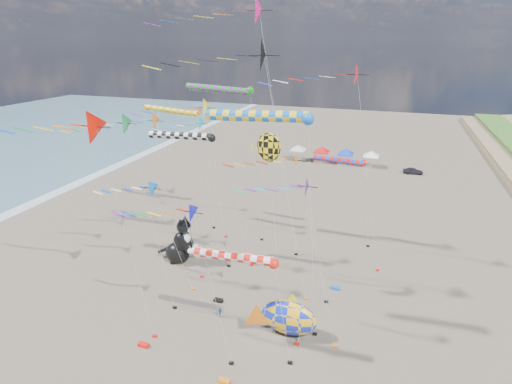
{
  "coord_description": "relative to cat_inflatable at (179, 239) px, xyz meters",
  "views": [
    {
      "loc": [
        12.04,
        -20.68,
        24.29
      ],
      "look_at": [
        0.91,
        12.0,
        11.0
      ],
      "focal_mm": 28.0,
      "sensor_mm": 36.0,
      "label": 1
    }
  ],
  "objects": [
    {
      "name": "kite_bag_0",
      "position": [
        11.69,
        -14.57,
        -2.78
      ],
      "size": [
        0.9,
        0.44,
        0.3
      ],
      "primitive_type": "cube",
      "color": "orange",
      "rests_on": "ground"
    },
    {
      "name": "delta_kite_5",
      "position": [
        17.2,
        5.34,
        17.92
      ],
      "size": [
        13.17,
        2.5,
        22.39
      ],
      "color": "red",
      "rests_on": "ground"
    },
    {
      "name": "delta_kite_6",
      "position": [
        3.47,
        1.83,
        14.61
      ],
      "size": [
        12.32,
        2.25,
        18.99
      ],
      "color": "yellow",
      "rests_on": "ground"
    },
    {
      "name": "delta_kite_8",
      "position": [
        -0.27,
        -4.6,
        7.89
      ],
      "size": [
        9.82,
        1.96,
        12.13
      ],
      "color": "blue",
      "rests_on": "ground"
    },
    {
      "name": "child_blue",
      "position": [
        8.31,
        -7.66,
        -2.41
      ],
      "size": [
        0.65,
        0.42,
        1.03
      ],
      "primitive_type": "imported",
      "rotation": [
        0.0,
        0.0,
        0.31
      ],
      "color": "#2750A0",
      "rests_on": "ground"
    },
    {
      "name": "person_adult",
      "position": [
        12.51,
        -7.69,
        -1.99
      ],
      "size": [
        0.81,
        0.7,
        1.87
      ],
      "primitive_type": "imported",
      "rotation": [
        0.0,
        0.0,
        0.45
      ],
      "color": "gray",
      "rests_on": "ground"
    },
    {
      "name": "angelfish_kite",
      "position": [
        11.18,
        -2.71,
        12.27
      ],
      "size": [
        3.74,
        3.02,
        16.64
      ],
      "color": "yellow",
      "rests_on": "ground"
    },
    {
      "name": "tent_row",
      "position": [
        10.83,
        45.17,
        0.22
      ],
      "size": [
        19.2,
        4.2,
        3.8
      ],
      "color": "silver",
      "rests_on": "ground"
    },
    {
      "name": "kite_bag_1",
      "position": [
        17.86,
        0.27,
        -2.78
      ],
      "size": [
        0.9,
        0.44,
        0.3
      ],
      "primitive_type": "cube",
      "color": "blue",
      "rests_on": "ground"
    },
    {
      "name": "delta_kite_11",
      "position": [
        10.0,
        -2.44,
        19.95
      ],
      "size": [
        15.5,
        2.93,
        24.58
      ],
      "color": "black",
      "rests_on": "ground"
    },
    {
      "name": "delta_kite_2",
      "position": [
        -6.59,
        5.31,
        3.73
      ],
      "size": [
        9.91,
        1.72,
        7.89
      ],
      "color": "orange",
      "rests_on": "ground"
    },
    {
      "name": "delta_kite_9",
      "position": [
        -1.05,
        7.4,
        11.56
      ],
      "size": [
        9.01,
        1.91,
        15.78
      ],
      "color": "#10B3AA",
      "rests_on": "ground"
    },
    {
      "name": "windsock_2",
      "position": [
        2.3,
        8.11,
        15.82
      ],
      "size": [
        9.62,
        0.9,
        19.26
      ],
      "color": "#178019",
      "rests_on": "ground"
    },
    {
      "name": "windsock_5",
      "position": [
        1.08,
        0.78,
        11.83
      ],
      "size": [
        8.84,
        0.81,
        15.23
      ],
      "color": "black",
      "rests_on": "ground"
    },
    {
      "name": "windsock_1",
      "position": [
        -4.98,
        9.29,
        12.77
      ],
      "size": [
        9.44,
        0.73,
        16.14
      ],
      "color": "orange",
      "rests_on": "ground"
    },
    {
      "name": "delta_kite_7",
      "position": [
        15.04,
        -8.16,
        10.87
      ],
      "size": [
        8.69,
        1.72,
        15.04
      ],
      "color": "#551B8B",
      "rests_on": "ground"
    },
    {
      "name": "kite_bag_3",
      "position": [
        3.73,
        -13.23,
        -2.78
      ],
      "size": [
        0.9,
        0.44,
        0.3
      ],
      "primitive_type": "cube",
      "color": "red",
      "rests_on": "ground"
    },
    {
      "name": "delta_kite_12",
      "position": [
        -0.14,
        -2.17,
        13.64
      ],
      "size": [
        10.06,
        1.99,
        17.92
      ],
      "color": "orange",
      "rests_on": "ground"
    },
    {
      "name": "cat_inflatable",
      "position": [
        0.0,
        0.0,
        0.0
      ],
      "size": [
        4.45,
        2.41,
        5.85
      ],
      "primitive_type": null,
      "rotation": [
        0.0,
        0.0,
        -0.06
      ],
      "color": "black",
      "rests_on": "ground"
    },
    {
      "name": "delta_kite_0",
      "position": [
        12.8,
        -2.26,
        10.76
      ],
      "size": [
        10.45,
        1.95,
        15.01
      ],
      "color": "orange",
      "rests_on": "ground"
    },
    {
      "name": "delta_kite_10",
      "position": [
        -0.21,
        -11.96,
        15.23
      ],
      "size": [
        14.32,
        2.87,
        19.83
      ],
      "color": "red",
      "rests_on": "ground"
    },
    {
      "name": "parked_car",
      "position": [
        26.44,
        43.17,
        -2.31
      ],
      "size": [
        3.72,
        1.72,
        1.23
      ],
      "primitive_type": "imported",
      "rotation": [
        0.0,
        0.0,
        1.65
      ],
      "color": "#26262D",
      "rests_on": "ground"
    },
    {
      "name": "delta_kite_4",
      "position": [
        0.49,
        -7.88,
        14.33
      ],
      "size": [
        9.33,
        2.19,
        18.65
      ],
      "color": "#1C8848",
      "rests_on": "ground"
    },
    {
      "name": "windsock_3",
      "position": [
        16.3,
        10.73,
        7.81
      ],
      "size": [
        7.67,
        0.72,
        11.16
      ],
      "color": "red",
      "rests_on": "ground"
    },
    {
      "name": "windsock_4",
      "position": [
        12.22,
        -7.19,
        15.9
      ],
      "size": [
        9.54,
        0.91,
        19.35
      ],
      "color": "blue",
      "rests_on": "ground"
    },
    {
      "name": "windsock_0",
      "position": [
        11.57,
        -11.12,
        5.95
      ],
      "size": [
        8.24,
        0.78,
        9.31
      ],
      "color": "red",
      "rests_on": "ground"
    },
    {
      "name": "kite_bag_2",
      "position": [
        7.23,
        -5.55,
        -2.78
      ],
      "size": [
        0.9,
        0.44,
        0.3
      ],
      "primitive_type": "cube",
      "color": "black",
      "rests_on": "ground"
    },
    {
      "name": "ground",
      "position": [
        9.33,
        -14.83,
        -2.93
      ],
      "size": [
        260.0,
        260.0,
        0.0
      ],
      "primitive_type": "plane",
      "color": "brown",
      "rests_on": "ground"
    },
    {
      "name": "fish_inflatable",
      "position": [
        14.91,
        -7.9,
        -1.1
      ],
      "size": [
        6.61,
        3.49,
        4.33
      ],
      "color": "#132CB9",
      "rests_on": "ground"
    },
    {
      "name": "delta_kite_3",
      "position": [
        7.24,
        5.83,
        23.89
      ],
      "size": [
        17.37,
        3.2,
        28.65
      ],
      "color": "#DE1572",
      "rests_on": "ground"
    },
    {
      "name": "child_green",
      "position": [
        13.76,
        -8.14,
        -2.41
      ],
      "size": [
        0.59,
        0.51,
        1.03
      ],
      "primitive_type": "imported",
      "rotation": [
        0.0,
        0.0,
        -0.28
      ],
      "color": "#1F6D3F",
      "rests_on": "ground"
    },
    {
      "name": "delta_kite_1",
      "position": [
        7.01,
        -12.68,
        9.47
      ],
      "size": [
        9.88,
        1.68,
        13.66
      ],
      "color": "#1211BD",
      "rests_on": "ground"
    }
  ]
}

